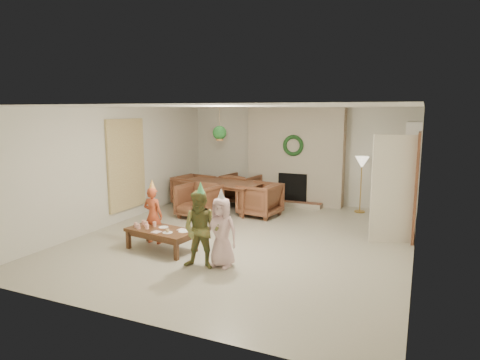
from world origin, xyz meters
The scene contains 56 objects.
floor centered at (0.00, 0.00, 0.00)m, with size 7.00×7.00×0.00m, color #B7B29E.
ceiling centered at (0.00, 0.00, 2.50)m, with size 7.00×7.00×0.00m, color white.
wall_back centered at (0.00, 3.50, 1.25)m, with size 7.00×7.00×0.00m, color silver.
wall_front centered at (0.00, -3.50, 1.25)m, with size 7.00×7.00×0.00m, color silver.
wall_left centered at (-3.00, 0.00, 1.25)m, with size 7.00×7.00×0.00m, color silver.
wall_right centered at (3.00, 0.00, 1.25)m, with size 7.00×7.00×0.00m, color silver.
fireplace_mass centered at (0.00, 3.30, 1.25)m, with size 2.50×0.40×2.50m, color #5B3218.
fireplace_hearth centered at (0.00, 2.95, 0.06)m, with size 1.60×0.30×0.12m, color #5D2A19.
fireplace_firebox centered at (0.00, 3.12, 0.45)m, with size 0.75×0.12×0.75m, color black.
fireplace_wreath centered at (0.00, 3.07, 1.55)m, with size 0.54×0.54×0.10m, color #173E1B.
floor_lamp_base centered at (1.72, 3.00, 0.01)m, with size 0.25×0.25×0.03m, color gold.
floor_lamp_post centered at (1.72, 3.00, 0.63)m, with size 0.03×0.03×1.21m, color gold.
floor_lamp_shade centered at (1.72, 3.00, 1.21)m, with size 0.32×0.32×0.27m, color beige.
bookshelf_carcass centered at (2.84, 2.30, 1.10)m, with size 0.30×1.00×2.20m, color white.
bookshelf_shelf_a centered at (2.82, 2.30, 0.45)m, with size 0.30×0.92×0.03m, color white.
bookshelf_shelf_b centered at (2.82, 2.30, 0.85)m, with size 0.30×0.92×0.03m, color white.
bookshelf_shelf_c centered at (2.82, 2.30, 1.25)m, with size 0.30×0.92×0.03m, color white.
bookshelf_shelf_d centered at (2.82, 2.30, 1.65)m, with size 0.30×0.92×0.03m, color white.
books_row_lower centered at (2.80, 2.15, 0.59)m, with size 0.20×0.40×0.24m, color #B42122.
books_row_mid centered at (2.80, 2.35, 0.99)m, with size 0.20×0.44×0.24m, color #285192.
books_row_upper centered at (2.80, 2.20, 1.38)m, with size 0.20×0.36×0.22m, color #BD7E28.
door_frame centered at (2.96, 1.20, 1.02)m, with size 0.05×0.86×2.04m, color brown.
door_leaf centered at (2.58, 0.82, 1.00)m, with size 0.05×0.80×2.00m, color beige.
curtain_panel centered at (-2.96, 0.20, 1.25)m, with size 0.06×1.20×2.00m, color beige.
dining_table centered at (-1.45, 1.86, 0.35)m, with size 2.01×1.12×0.71m, color brown.
dining_chair_near centered at (-1.59, 0.99, 0.39)m, with size 0.83×0.86×0.78m, color brown.
dining_chair_far centered at (-1.30, 2.73, 0.39)m, with size 0.83×0.86×0.78m, color brown.
dining_chair_left centered at (-2.32, 2.01, 0.39)m, with size 0.83×0.86×0.78m, color brown.
dining_chair_right centered at (-0.36, 1.68, 0.39)m, with size 0.83×0.86×0.78m, color brown.
hanging_plant_cord centered at (-1.30, 1.50, 2.15)m, with size 0.01×0.01×0.70m, color tan.
hanging_plant_pot centered at (-1.30, 1.50, 1.80)m, with size 0.16×0.16×0.12m, color #9A6031.
hanging_plant_foliage centered at (-1.30, 1.50, 1.92)m, with size 0.32×0.32×0.32m, color #1A4E20.
coffee_table_top centered at (-1.08, -1.26, 0.35)m, with size 1.22×0.61×0.06m, color #55331C.
coffee_table_apron centered at (-1.08, -1.26, 0.28)m, with size 1.13×0.52×0.08m, color #55331C.
coffee_leg_fl centered at (-1.67, -1.43, 0.16)m, with size 0.07×0.07×0.32m, color #55331C.
coffee_leg_fr centered at (-0.57, -1.59, 0.16)m, with size 0.07×0.07×0.32m, color #55331C.
coffee_leg_bl centered at (-1.59, -0.93, 0.16)m, with size 0.07×0.07×0.32m, color #55331C.
coffee_leg_br centered at (-0.49, -1.09, 0.16)m, with size 0.07×0.07×0.32m, color #55331C.
cup_a centered at (-1.57, -1.33, 0.42)m, with size 0.07×0.07×0.08m, color white.
cup_b centered at (-1.54, -1.14, 0.42)m, with size 0.07×0.07×0.08m, color white.
cup_c centered at (-1.46, -1.39, 0.42)m, with size 0.07×0.07×0.08m, color white.
cup_d centered at (-1.43, -1.21, 0.42)m, with size 0.07×0.07×0.08m, color white.
cup_e centered at (-1.32, -1.34, 0.42)m, with size 0.07×0.07×0.08m, color white.
cup_f centered at (-1.29, -1.15, 0.42)m, with size 0.07×0.07×0.08m, color white.
plate_a centered at (-1.11, -1.14, 0.38)m, with size 0.17×0.17×0.01m, color white.
plate_b centered at (-0.86, -1.39, 0.38)m, with size 0.17×0.17×0.01m, color white.
plate_c centered at (-0.65, -1.23, 0.38)m, with size 0.17×0.17×0.01m, color white.
food_scoop centered at (-0.86, -1.39, 0.42)m, with size 0.07×0.07×0.07m, color tan.
napkin_left centered at (-1.06, -1.43, 0.38)m, with size 0.14×0.14×0.01m, color #E2A7B0.
napkin_right centered at (-0.73, -1.14, 0.38)m, with size 0.14×0.14×0.01m, color #E2A7B0.
child_red centered at (-1.44, -0.98, 0.53)m, with size 0.38×0.25×1.05m, color #B34726.
party_hat_red centered at (-1.44, -0.98, 1.10)m, with size 0.14×0.14×0.20m, color #E1DE4B.
child_plaid centered at (-0.03, -1.71, 0.61)m, with size 0.60×0.46×1.22m, color olive.
party_hat_plaid centered at (-0.03, -1.71, 1.27)m, with size 0.14×0.14×0.20m, color #4CB364.
child_pink centered at (0.23, -1.51, 0.55)m, with size 0.54×0.35×1.11m, color beige.
party_hat_pink centered at (0.23, -1.51, 1.15)m, with size 0.14×0.14×0.20m, color silver.
Camera 1 is at (3.02, -7.13, 2.43)m, focal length 31.12 mm.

